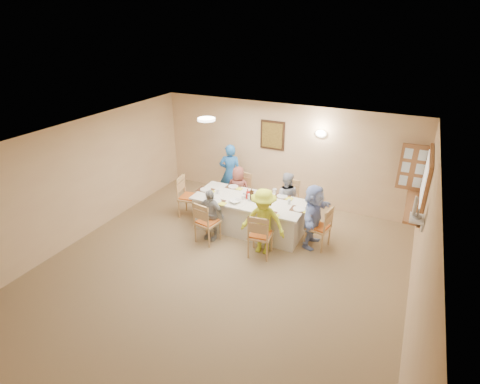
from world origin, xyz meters
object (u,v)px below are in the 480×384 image
at_px(chair_front_left, 207,221).
at_px(chair_right_end, 318,227).
at_px(chair_back_left, 240,192).
at_px(diner_right_end, 313,216).
at_px(caregiver, 230,173).
at_px(chair_back_right, 287,201).
at_px(dining_table, 249,214).
at_px(desk_fan, 417,210).
at_px(diner_front_right, 263,222).
at_px(chair_front_right, 260,234).
at_px(serving_hatch, 426,183).
at_px(diner_back_left, 238,190).
at_px(diner_front_left, 210,215).
at_px(diner_back_right, 286,198).
at_px(chair_left_end, 190,197).
at_px(condiment_ketchup, 248,194).

distance_m(chair_front_left, chair_right_end, 2.29).
distance_m(chair_back_left, diner_right_end, 2.18).
height_order(diner_right_end, caregiver, caregiver).
height_order(chair_back_right, chair_right_end, chair_back_right).
bearing_deg(chair_back_left, dining_table, -47.86).
height_order(desk_fan, chair_back_right, desk_fan).
bearing_deg(diner_right_end, chair_back_left, 70.94).
height_order(diner_front_right, diner_right_end, diner_front_right).
bearing_deg(chair_front_right, desk_fan, 175.64).
xyz_separation_m(serving_hatch, caregiver, (-4.38, 0.47, -0.74)).
height_order(chair_back_right, diner_back_left, diner_back_left).
bearing_deg(desk_fan, chair_front_left, -178.01).
distance_m(chair_front_right, diner_front_left, 1.21).
xyz_separation_m(dining_table, chair_front_right, (0.60, -0.80, 0.10)).
distance_m(chair_front_right, chair_right_end, 1.24).
height_order(dining_table, caregiver, caregiver).
distance_m(serving_hatch, diner_back_right, 2.87).
height_order(chair_back_right, chair_front_right, chair_back_right).
relative_size(desk_fan, diner_front_right, 0.22).
height_order(chair_back_right, diner_back_right, diner_back_right).
relative_size(chair_back_left, chair_back_right, 0.96).
relative_size(chair_left_end, caregiver, 0.65).
bearing_deg(diner_back_right, condiment_ketchup, 35.35).
height_order(chair_front_right, caregiver, caregiver).
relative_size(chair_front_right, diner_front_right, 0.69).
bearing_deg(serving_hatch, chair_front_right, -151.53).
distance_m(dining_table, condiment_ketchup, 0.50).
bearing_deg(chair_back_right, desk_fan, -25.98).
height_order(chair_front_left, diner_back_right, diner_back_right).
xyz_separation_m(chair_right_end, condiment_ketchup, (-1.59, 0.00, 0.42)).
relative_size(desk_fan, chair_left_end, 0.30).
xyz_separation_m(chair_back_left, diner_right_end, (2.02, -0.80, 0.22)).
bearing_deg(chair_back_left, diner_right_end, -16.34).
distance_m(diner_front_right, diner_right_end, 1.07).
bearing_deg(chair_left_end, dining_table, -97.97).
height_order(chair_back_left, condiment_ketchup, condiment_ketchup).
height_order(serving_hatch, diner_right_end, serving_hatch).
height_order(desk_fan, diner_front_right, desk_fan).
xyz_separation_m(diner_back_right, diner_front_right, (0.00, -1.36, 0.08)).
distance_m(diner_right_end, caregiver, 2.73).
relative_size(chair_left_end, diner_front_left, 0.87).
distance_m(chair_front_left, condiment_ketchup, 1.06).
height_order(chair_front_left, diner_front_right, diner_front_right).
height_order(desk_fan, dining_table, desk_fan).
bearing_deg(diner_back_right, chair_back_right, -101.14).
relative_size(chair_right_end, diner_front_left, 0.81).
xyz_separation_m(chair_right_end, diner_back_left, (-2.15, 0.68, 0.12)).
relative_size(chair_front_right, chair_right_end, 1.03).
height_order(chair_back_left, diner_right_end, diner_right_end).
xyz_separation_m(chair_right_end, diner_back_right, (-0.95, 0.68, 0.15)).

